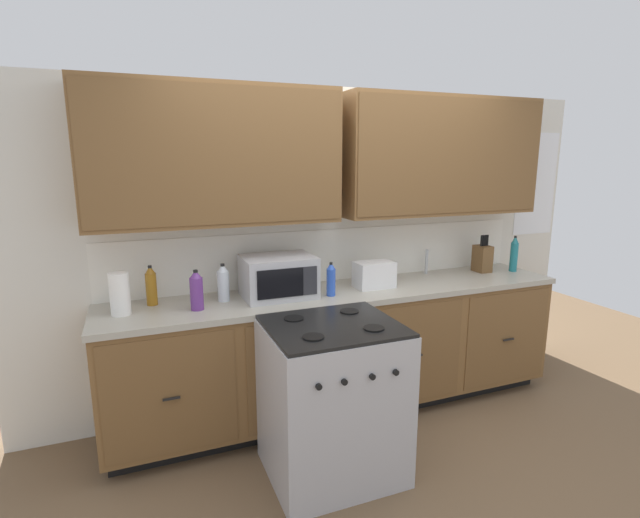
# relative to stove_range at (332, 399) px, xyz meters

# --- Properties ---
(ground_plane) EXTENTS (8.34, 8.34, 0.00)m
(ground_plane) POSITION_rel_stove_range_xyz_m (0.37, 0.33, -0.47)
(ground_plane) COLOR brown
(wall_unit) EXTENTS (4.54, 0.40, 2.37)m
(wall_unit) POSITION_rel_stove_range_xyz_m (0.37, 0.83, 1.16)
(wall_unit) COLOR silver
(wall_unit) RESTS_ON ground_plane
(counter_run) EXTENTS (3.37, 0.64, 0.94)m
(counter_run) POSITION_rel_stove_range_xyz_m (0.37, 0.63, 0.01)
(counter_run) COLOR black
(counter_run) RESTS_ON ground_plane
(stove_range) EXTENTS (0.76, 0.68, 0.95)m
(stove_range) POSITION_rel_stove_range_xyz_m (0.00, 0.00, 0.00)
(stove_range) COLOR #B7B7BC
(stove_range) RESTS_ON ground_plane
(microwave) EXTENTS (0.48, 0.37, 0.28)m
(microwave) POSITION_rel_stove_range_xyz_m (-0.13, 0.65, 0.61)
(microwave) COLOR #B7B7BC
(microwave) RESTS_ON counter_run
(toaster) EXTENTS (0.28, 0.18, 0.19)m
(toaster) POSITION_rel_stove_range_xyz_m (0.60, 0.62, 0.56)
(toaster) COLOR white
(toaster) RESTS_ON counter_run
(knife_block) EXTENTS (0.11, 0.14, 0.31)m
(knife_block) POSITION_rel_stove_range_xyz_m (1.67, 0.73, 0.58)
(knife_block) COLOR brown
(knife_block) RESTS_ON counter_run
(sink_faucet) EXTENTS (0.02, 0.02, 0.20)m
(sink_faucet) POSITION_rel_stove_range_xyz_m (1.19, 0.84, 0.57)
(sink_faucet) COLOR #B2B5BA
(sink_faucet) RESTS_ON counter_run
(paper_towel_roll) EXTENTS (0.12, 0.12, 0.26)m
(paper_towel_roll) POSITION_rel_stove_range_xyz_m (-1.12, 0.63, 0.60)
(paper_towel_roll) COLOR white
(paper_towel_roll) RESTS_ON counter_run
(bottle_teal) EXTENTS (0.06, 0.06, 0.30)m
(bottle_teal) POSITION_rel_stove_range_xyz_m (1.92, 0.64, 0.62)
(bottle_teal) COLOR #1E707A
(bottle_teal) RESTS_ON counter_run
(bottle_amber) EXTENTS (0.07, 0.07, 0.26)m
(bottle_amber) POSITION_rel_stove_range_xyz_m (-0.94, 0.77, 0.60)
(bottle_amber) COLOR #9E6619
(bottle_amber) RESTS_ON counter_run
(bottle_violet) EXTENTS (0.08, 0.08, 0.25)m
(bottle_violet) POSITION_rel_stove_range_xyz_m (-0.68, 0.56, 0.59)
(bottle_violet) COLOR #663384
(bottle_violet) RESTS_ON counter_run
(bottle_blue) EXTENTS (0.06, 0.06, 0.24)m
(bottle_blue) POSITION_rel_stove_range_xyz_m (0.22, 0.54, 0.58)
(bottle_blue) COLOR blue
(bottle_blue) RESTS_ON counter_run
(bottle_clear) EXTENTS (0.08, 0.08, 0.25)m
(bottle_clear) POSITION_rel_stove_range_xyz_m (-0.49, 0.69, 0.59)
(bottle_clear) COLOR silver
(bottle_clear) RESTS_ON counter_run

